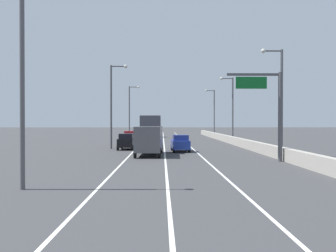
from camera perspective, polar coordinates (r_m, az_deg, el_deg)
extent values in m
plane|color=#38383A|center=(68.01, 1.07, -2.18)|extent=(320.00, 320.00, 0.00)
cube|color=silver|center=(59.07, -3.98, -2.61)|extent=(0.16, 130.00, 0.00)
cube|color=silver|center=(58.98, -0.58, -2.61)|extent=(0.16, 130.00, 0.00)
cube|color=silver|center=(59.11, 2.82, -2.61)|extent=(0.16, 130.00, 0.00)
cube|color=#9E998E|center=(45.22, 12.63, -2.93)|extent=(0.60, 120.00, 1.10)
cylinder|color=#47474C|center=(34.56, 15.84, 1.27)|extent=(0.36, 0.36, 7.50)
cube|color=#47474C|center=(34.21, 12.22, 7.25)|extent=(4.50, 0.20, 0.20)
cube|color=#0C5923|center=(33.97, 11.89, 6.11)|extent=(2.60, 0.10, 1.00)
cylinder|color=#4C4C51|center=(39.71, 16.04, 3.20)|extent=(0.24, 0.24, 10.29)
cube|color=#4C4C51|center=(40.00, 14.81, 10.39)|extent=(1.80, 0.12, 0.12)
sphere|color=beige|center=(39.77, 13.54, 10.45)|extent=(0.44, 0.44, 0.44)
cylinder|color=#4C4C51|center=(63.33, 9.29, 2.26)|extent=(0.24, 0.24, 10.29)
cube|color=#4C4C51|center=(63.52, 8.50, 6.77)|extent=(1.80, 0.12, 0.12)
sphere|color=beige|center=(63.38, 7.69, 6.79)|extent=(0.44, 0.44, 0.44)
cylinder|color=#4C4C51|center=(87.44, 6.66, 1.81)|extent=(0.24, 0.24, 10.29)
cube|color=#4C4C51|center=(87.57, 6.08, 5.09)|extent=(1.80, 0.12, 0.12)
sphere|color=beige|center=(87.47, 5.49, 5.09)|extent=(0.44, 0.44, 0.44)
cylinder|color=#4C4C51|center=(20.86, -20.24, 5.53)|extent=(0.24, 0.24, 10.29)
cylinder|color=#4C4C51|center=(49.27, -8.19, 2.72)|extent=(0.24, 0.24, 10.29)
cube|color=#4C4C51|center=(49.60, -7.15, 8.50)|extent=(1.80, 0.12, 0.12)
sphere|color=beige|center=(49.51, -6.11, 8.52)|extent=(0.44, 0.44, 0.44)
cylinder|color=#4C4C51|center=(78.34, -5.59, 1.95)|extent=(0.24, 0.24, 10.29)
cube|color=#4C4C51|center=(78.55, -4.93, 5.60)|extent=(1.80, 0.12, 0.12)
sphere|color=beige|center=(78.49, -4.28, 5.60)|extent=(0.44, 0.44, 0.44)
cube|color=black|center=(47.79, -5.95, -2.38)|extent=(1.94, 4.46, 0.99)
cube|color=black|center=(47.32, -6.01, -1.45)|extent=(1.65, 2.03, 0.60)
cylinder|color=black|center=(49.66, -6.66, -2.84)|extent=(0.24, 0.69, 0.68)
cylinder|color=black|center=(49.48, -4.76, -2.85)|extent=(0.24, 0.69, 0.68)
cylinder|color=black|center=(46.19, -7.23, -3.10)|extent=(0.24, 0.69, 0.68)
cylinder|color=black|center=(45.99, -5.18, -3.12)|extent=(0.24, 0.69, 0.68)
cube|color=#B7B7BC|center=(85.53, -1.52, -0.98)|extent=(1.74, 4.31, 1.18)
cube|color=gray|center=(85.08, -1.53, -0.39)|extent=(1.52, 1.94, 0.60)
cylinder|color=black|center=(87.27, -2.01, -1.33)|extent=(0.22, 0.68, 0.68)
cylinder|color=black|center=(87.24, -0.99, -1.33)|extent=(0.22, 0.68, 0.68)
cylinder|color=black|center=(83.87, -2.07, -1.41)|extent=(0.22, 0.68, 0.68)
cylinder|color=black|center=(83.84, -1.01, -1.42)|extent=(0.22, 0.68, 0.68)
cube|color=red|center=(55.00, -5.41, -1.91)|extent=(1.95, 4.60, 1.12)
cube|color=maroon|center=(54.51, -5.43, -1.03)|extent=(1.66, 2.10, 0.60)
cylinder|color=black|center=(56.89, -6.15, -2.40)|extent=(0.24, 0.69, 0.68)
cylinder|color=black|center=(56.81, -4.49, -2.40)|extent=(0.24, 0.69, 0.68)
cylinder|color=black|center=(53.25, -6.38, -2.60)|extent=(0.24, 0.69, 0.68)
cylinder|color=black|center=(53.17, -4.61, -2.61)|extent=(0.24, 0.69, 0.68)
cube|color=#1E389E|center=(44.39, 1.77, -2.65)|extent=(2.02, 4.54, 0.93)
cube|color=navy|center=(43.91, 1.82, -1.68)|extent=(1.70, 2.07, 0.60)
cylinder|color=black|center=(46.14, 0.54, -3.10)|extent=(0.24, 0.69, 0.68)
cylinder|color=black|center=(46.27, 2.64, -3.09)|extent=(0.24, 0.69, 0.68)
cylinder|color=black|center=(42.58, 0.83, -3.42)|extent=(0.24, 0.69, 0.68)
cylinder|color=black|center=(42.72, 3.11, -3.40)|extent=(0.24, 0.69, 0.68)
cube|color=#4C4C51|center=(39.67, -2.69, -1.76)|extent=(2.62, 8.34, 2.38)
cube|color=#3A3A45|center=(41.45, -2.54, 0.75)|extent=(2.16, 1.88, 1.10)
cylinder|color=black|center=(43.24, -3.90, -3.14)|extent=(0.25, 1.01, 1.00)
cylinder|color=black|center=(43.12, -0.93, -3.15)|extent=(0.25, 1.01, 1.00)
cylinder|color=black|center=(36.40, -4.77, -3.86)|extent=(0.25, 1.01, 1.00)
cylinder|color=black|center=(36.26, -1.23, -3.87)|extent=(0.25, 1.01, 1.00)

